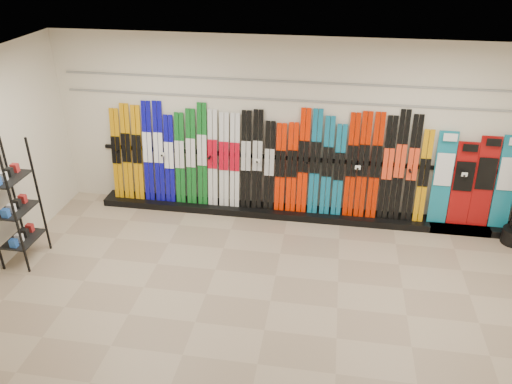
# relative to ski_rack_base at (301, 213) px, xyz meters

# --- Properties ---
(floor) EXTENTS (8.00, 8.00, 0.00)m
(floor) POSITION_rel_ski_rack_base_xyz_m (-0.22, -2.28, -0.06)
(floor) COLOR gray
(floor) RESTS_ON ground
(back_wall) EXTENTS (8.00, 0.00, 8.00)m
(back_wall) POSITION_rel_ski_rack_base_xyz_m (-0.22, 0.22, 1.44)
(back_wall) COLOR beige
(back_wall) RESTS_ON floor
(ceiling) EXTENTS (8.00, 8.00, 0.00)m
(ceiling) POSITION_rel_ski_rack_base_xyz_m (-0.22, -2.28, 2.94)
(ceiling) COLOR silver
(ceiling) RESTS_ON back_wall
(ski_rack_base) EXTENTS (8.00, 0.40, 0.12)m
(ski_rack_base) POSITION_rel_ski_rack_base_xyz_m (0.00, 0.00, 0.00)
(ski_rack_base) COLOR black
(ski_rack_base) RESTS_ON floor
(skis) EXTENTS (5.37, 0.27, 1.83)m
(skis) POSITION_rel_ski_rack_base_xyz_m (-0.66, 0.07, 0.90)
(skis) COLOR #CF8B09
(skis) RESTS_ON ski_rack_base
(snowboards) EXTENTS (1.57, 0.24, 1.56)m
(snowboards) POSITION_rel_ski_rack_base_xyz_m (2.86, 0.07, 0.80)
(snowboards) COLOR #14728C
(snowboards) RESTS_ON ski_rack_base
(accessory_rack) EXTENTS (0.40, 0.60, 1.86)m
(accessory_rack) POSITION_rel_ski_rack_base_xyz_m (-3.97, -1.90, 0.87)
(accessory_rack) COLOR black
(accessory_rack) RESTS_ON floor
(slatwall_rail_0) EXTENTS (7.60, 0.02, 0.03)m
(slatwall_rail_0) POSITION_rel_ski_rack_base_xyz_m (-0.22, 0.20, 1.94)
(slatwall_rail_0) COLOR gray
(slatwall_rail_0) RESTS_ON back_wall
(slatwall_rail_1) EXTENTS (7.60, 0.02, 0.03)m
(slatwall_rail_1) POSITION_rel_ski_rack_base_xyz_m (-0.22, 0.20, 2.24)
(slatwall_rail_1) COLOR gray
(slatwall_rail_1) RESTS_ON back_wall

